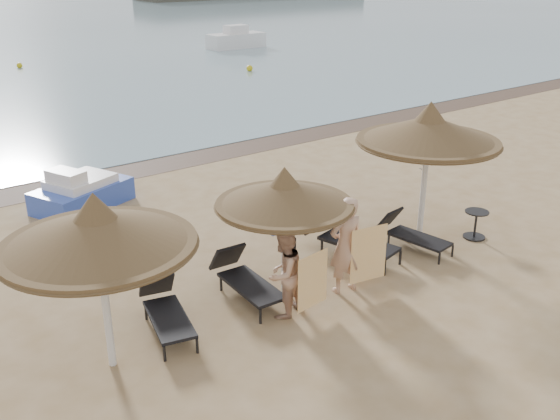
% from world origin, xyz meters
% --- Properties ---
extents(ground, '(160.00, 160.00, 0.00)m').
position_xyz_m(ground, '(0.00, 0.00, 0.00)').
color(ground, tan).
rests_on(ground, ground).
extents(wet_sand_strip, '(200.00, 1.60, 0.01)m').
position_xyz_m(wet_sand_strip, '(0.00, 9.40, 0.00)').
color(wet_sand_strip, brown).
rests_on(wet_sand_strip, ground).
extents(palapa_left, '(2.84, 2.84, 2.82)m').
position_xyz_m(palapa_left, '(-3.46, 0.76, 2.24)').
color(palapa_left, silver).
rests_on(palapa_left, ground).
extents(palapa_center, '(2.49, 2.49, 2.47)m').
position_xyz_m(palapa_center, '(-0.02, 0.93, 1.96)').
color(palapa_center, silver).
rests_on(palapa_center, ground).
extents(palapa_right, '(3.07, 3.07, 3.05)m').
position_xyz_m(palapa_right, '(4.00, 1.16, 2.42)').
color(palapa_right, silver).
rests_on(palapa_right, ground).
extents(lounger_far_left, '(0.96, 1.83, 0.78)m').
position_xyz_m(lounger_far_left, '(-2.31, 1.21, 0.35)').
color(lounger_far_left, black).
rests_on(lounger_far_left, ground).
extents(lounger_near_left, '(0.71, 1.87, 0.82)m').
position_xyz_m(lounger_near_left, '(-0.66, 1.30, 0.37)').
color(lounger_near_left, black).
rests_on(lounger_near_left, ground).
extents(lounger_near_right, '(1.11, 2.12, 0.91)m').
position_xyz_m(lounger_near_right, '(2.02, 1.43, 0.41)').
color(lounger_near_right, black).
rests_on(lounger_near_right, ground).
extents(lounger_far_right, '(0.77, 1.74, 0.75)m').
position_xyz_m(lounger_far_right, '(3.34, 0.88, 0.34)').
color(lounger_far_right, black).
rests_on(lounger_far_right, ground).
extents(side_table, '(0.52, 0.52, 0.63)m').
position_xyz_m(side_table, '(4.87, 0.34, 0.30)').
color(side_table, black).
rests_on(side_table, ground).
extents(person_left, '(0.99, 0.80, 1.86)m').
position_xyz_m(person_left, '(-0.48, 0.33, 0.93)').
color(person_left, tan).
rests_on(person_left, ground).
extents(person_right, '(1.09, 0.81, 2.18)m').
position_xyz_m(person_right, '(0.93, 0.32, 1.09)').
color(person_right, tan).
rests_on(person_right, ground).
extents(towel_left, '(0.72, 0.11, 1.01)m').
position_xyz_m(towel_left, '(-0.13, -0.02, 0.70)').
color(towel_left, orange).
rests_on(towel_left, ground).
extents(towel_right, '(0.77, 0.15, 1.09)m').
position_xyz_m(towel_right, '(1.28, 0.07, 0.75)').
color(towel_right, orange).
rests_on(towel_right, ground).
extents(bag_patterned, '(0.33, 0.11, 0.41)m').
position_xyz_m(bag_patterned, '(-0.02, 1.11, 1.36)').
color(bag_patterned, silver).
rests_on(bag_patterned, ground).
extents(bag_dark, '(0.23, 0.15, 0.30)m').
position_xyz_m(bag_dark, '(-0.02, 0.77, 1.03)').
color(bag_dark, black).
rests_on(bag_dark, ground).
extents(pedal_boat, '(2.63, 2.10, 1.07)m').
position_xyz_m(pedal_boat, '(-1.43, 7.41, 0.40)').
color(pedal_boat, '#304EBA').
rests_on(pedal_boat, ground).
extents(buoy_mid, '(0.32, 0.32, 0.32)m').
position_xyz_m(buoy_mid, '(3.52, 30.27, 0.16)').
color(buoy_mid, gold).
rests_on(buoy_mid, ground).
extents(buoy_right, '(0.35, 0.35, 0.35)m').
position_xyz_m(buoy_right, '(13.32, 21.53, 0.17)').
color(buoy_right, gold).
rests_on(buoy_right, ground).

